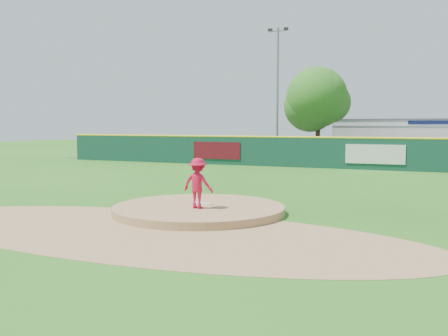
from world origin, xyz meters
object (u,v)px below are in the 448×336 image
at_px(pool_building_grp, 429,138).
at_px(van, 337,153).
at_px(playground_slide, 179,150).
at_px(light_pole_left, 278,87).
at_px(deciduous_tree, 318,103).
at_px(pitcher, 198,183).

bearing_deg(pool_building_grp, van, -126.00).
distance_m(playground_slide, light_pole_left, 10.02).
height_order(van, pool_building_grp, pool_building_grp).
height_order(playground_slide, deciduous_tree, deciduous_tree).
distance_m(pitcher, playground_slide, 25.72).
bearing_deg(van, deciduous_tree, 31.32).
relative_size(pitcher, playground_slide, 0.58).
distance_m(playground_slide, deciduous_tree, 11.82).
distance_m(pitcher, van, 23.92).
bearing_deg(van, pitcher, 162.51).
xyz_separation_m(deciduous_tree, light_pole_left, (-4.00, 2.00, 1.50)).
relative_size(van, pool_building_grp, 0.31).
relative_size(playground_slide, deciduous_tree, 0.37).
distance_m(van, light_pole_left, 8.66).
bearing_deg(deciduous_tree, van, -40.26).
height_order(deciduous_tree, light_pole_left, light_pole_left).
height_order(pool_building_grp, light_pole_left, light_pole_left).
xyz_separation_m(pitcher, van, (-0.39, 23.91, -0.35)).
relative_size(van, light_pole_left, 0.43).
distance_m(van, pool_building_grp, 10.58).
bearing_deg(deciduous_tree, pool_building_grp, 41.16).
height_order(van, light_pole_left, light_pole_left).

